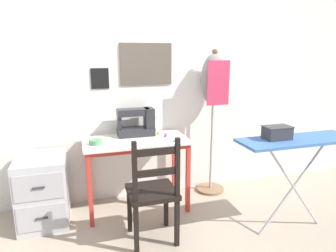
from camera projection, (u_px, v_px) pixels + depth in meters
The scene contains 13 objects.
ground_plane at pixel (143, 220), 2.89m from camera, with size 14.00×14.00×0.00m, color tan.
wall_back at pixel (129, 82), 3.15m from camera, with size 10.00×0.07×2.55m.
sewing_table at pixel (136, 150), 2.98m from camera, with size 1.03×0.53×0.74m.
sewing_machine at pixel (138, 123), 3.08m from camera, with size 0.39×0.19×0.31m.
fabric_bowl at pixel (96, 142), 2.80m from camera, with size 0.12×0.12×0.04m.
scissors at pixel (178, 141), 2.91m from camera, with size 0.15×0.05×0.01m.
thread_spool_near_machine at pixel (158, 133), 3.13m from camera, with size 0.03×0.03×0.03m.
thread_spool_mid_table at pixel (165, 135), 3.03m from camera, with size 0.04×0.04×0.04m.
wooden_chair at pixel (153, 193), 2.48m from camera, with size 0.40×0.38×0.94m.
filing_cabinet at pixel (43, 190), 2.79m from camera, with size 0.44×0.52×0.65m.
dress_form at pixel (214, 90), 3.26m from camera, with size 0.32×0.32×1.62m.
ironing_board at pixel (298, 144), 2.56m from camera, with size 1.06×0.34×0.87m.
storage_box at pixel (277, 133), 2.52m from camera, with size 0.23×0.15×0.11m.
Camera 1 is at (-0.52, -2.56, 1.56)m, focal length 32.00 mm.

